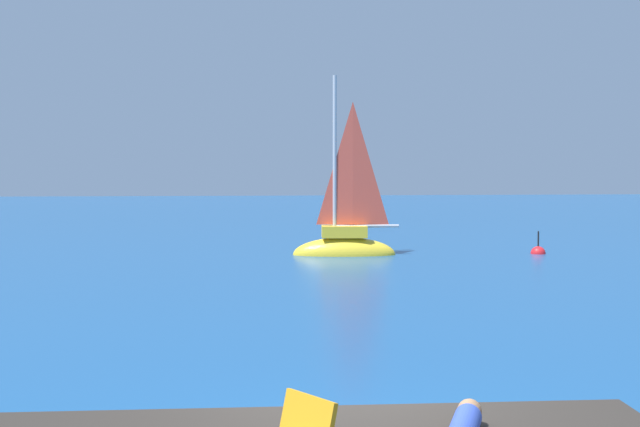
# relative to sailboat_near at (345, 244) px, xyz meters

# --- Properties ---
(sailboat_near) EXTENTS (3.99, 1.57, 7.29)m
(sailboat_near) POSITION_rel_sailboat_near_xyz_m (0.00, 0.00, 0.00)
(sailboat_near) COLOR yellow
(sailboat_near) RESTS_ON ground
(marker_buoy) EXTENTS (0.56, 0.56, 1.13)m
(marker_buoy) POSITION_rel_sailboat_near_xyz_m (7.32, -0.31, -0.39)
(marker_buoy) COLOR red
(marker_buoy) RESTS_ON ground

